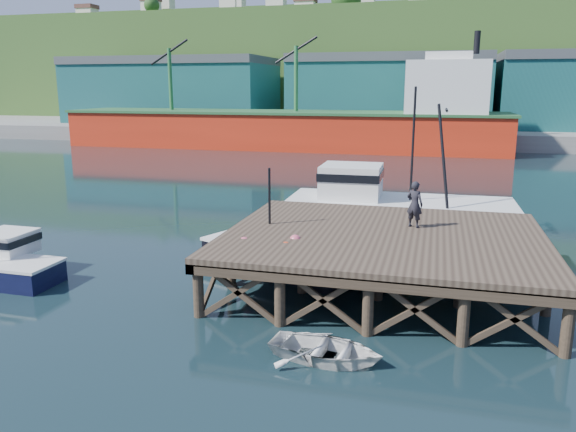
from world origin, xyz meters
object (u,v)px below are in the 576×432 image
(dockworker, at_px, (415,204))
(trawler, at_px, (395,206))
(dinghy, at_px, (326,349))
(boat_black, at_px, (285,249))

(dockworker, bearing_deg, trawler, -55.28)
(trawler, xyz_separation_m, dinghy, (-0.79, -14.41, -1.23))
(dinghy, bearing_deg, dockworker, -6.50)
(dockworker, bearing_deg, boat_black, 24.57)
(dinghy, height_order, dockworker, dockworker)
(dinghy, relative_size, dockworker, 1.76)
(boat_black, xyz_separation_m, dockworker, (5.32, 0.04, 2.24))
(dinghy, bearing_deg, boat_black, 30.44)
(boat_black, relative_size, trawler, 0.67)
(trawler, bearing_deg, dockworker, -80.21)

